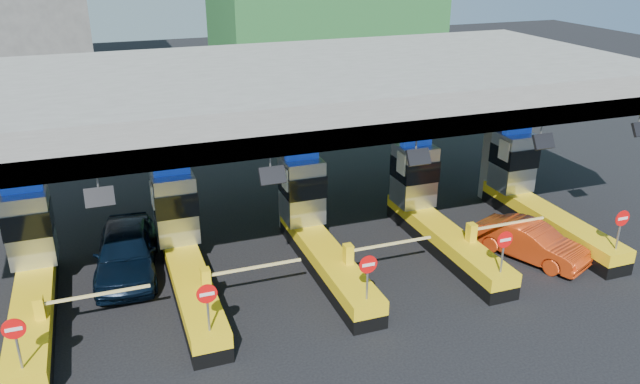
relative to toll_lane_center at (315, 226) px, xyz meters
name	(u,v)px	position (x,y,z in m)	size (l,w,h in m)	color
ground	(318,261)	(0.00, -0.28, -1.40)	(120.00, 120.00, 0.00)	black
toll_canopy	(292,89)	(0.00, 2.59, 4.74)	(28.00, 12.09, 7.00)	slate
toll_lane_far_left	(31,270)	(-10.00, 0.00, 0.00)	(4.43, 8.00, 4.16)	black
toll_lane_left	(183,246)	(-5.00, 0.00, 0.00)	(4.43, 8.00, 4.16)	black
toll_lane_center	(315,226)	(0.00, 0.00, 0.00)	(4.43, 8.00, 4.16)	black
toll_lane_right	(430,208)	(5.00, 0.00, 0.00)	(4.43, 8.00, 4.16)	black
toll_lane_far_right	(532,192)	(10.00, 0.00, 0.00)	(4.43, 8.00, 4.16)	black
van	(126,251)	(-6.93, 1.32, -0.48)	(2.15, 5.36, 1.82)	black
red_car	(531,242)	(7.84, -2.86, -0.69)	(1.51, 4.32, 1.42)	red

